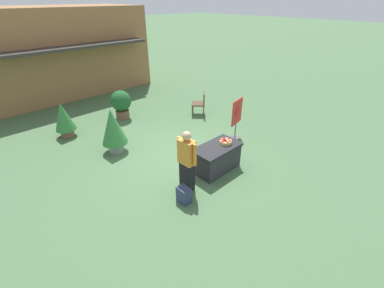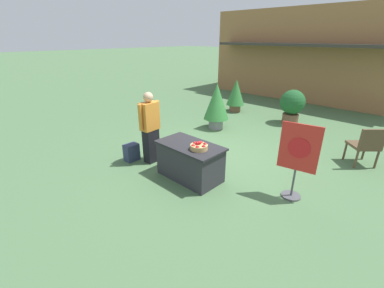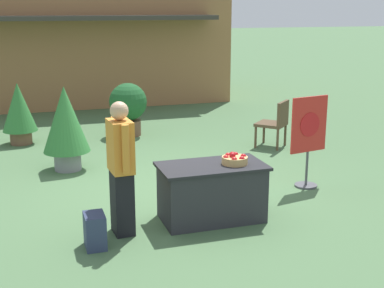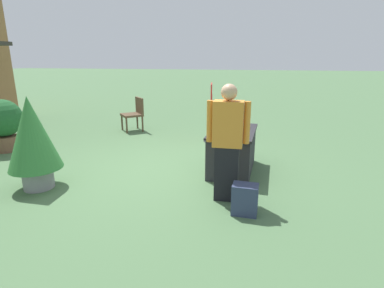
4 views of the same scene
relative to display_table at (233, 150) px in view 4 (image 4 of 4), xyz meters
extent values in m
plane|color=#4C7047|center=(-0.24, 1.19, -0.39)|extent=(120.00, 120.00, 0.00)
cube|color=#2D2D33|center=(0.00, 0.00, -0.02)|extent=(1.34, 0.73, 0.73)
cube|color=#242428|center=(0.00, 0.00, 0.36)|extent=(1.42, 0.78, 0.04)
cylinder|color=tan|center=(0.30, -0.05, 0.43)|extent=(0.35, 0.35, 0.10)
sphere|color=red|center=(0.43, -0.06, 0.47)|extent=(0.08, 0.08, 0.08)
sphere|color=#A30F14|center=(0.36, 0.06, 0.47)|extent=(0.08, 0.08, 0.08)
sphere|color=red|center=(0.25, 0.06, 0.47)|extent=(0.08, 0.08, 0.08)
sphere|color=red|center=(0.18, -0.04, 0.47)|extent=(0.08, 0.08, 0.08)
sphere|color=red|center=(0.25, -0.17, 0.47)|extent=(0.08, 0.08, 0.08)
sphere|color=red|center=(0.36, -0.16, 0.47)|extent=(0.08, 0.08, 0.08)
sphere|color=#A30F14|center=(0.28, -0.04, 0.50)|extent=(0.08, 0.08, 0.08)
sphere|color=red|center=(0.27, -0.07, 0.50)|extent=(0.08, 0.08, 0.08)
sphere|color=red|center=(0.28, -0.02, 0.50)|extent=(0.08, 0.08, 0.08)
cube|color=black|center=(-1.23, -0.08, 0.02)|extent=(0.26, 0.36, 0.82)
cube|color=orange|center=(-1.23, -0.08, 0.76)|extent=(0.29, 0.44, 0.65)
sphere|color=tan|center=(-1.23, -0.08, 1.20)|extent=(0.23, 0.23, 0.23)
cylinder|color=orange|center=(-1.24, 0.18, 0.78)|extent=(0.09, 0.09, 0.59)
cylinder|color=orange|center=(-1.21, -0.34, 0.78)|extent=(0.09, 0.09, 0.59)
cube|color=#2D3856|center=(-1.62, -0.40, -0.18)|extent=(0.24, 0.34, 0.42)
cylinder|color=#4C4C51|center=(1.91, 0.82, -0.37)|extent=(0.36, 0.36, 0.03)
cylinder|color=#4C4C51|center=(1.91, 0.82, -0.08)|extent=(0.04, 0.04, 0.55)
cube|color=red|center=(1.91, 0.82, 0.63)|extent=(0.68, 0.16, 0.88)
cylinder|color=red|center=(1.91, 0.80, 0.63)|extent=(0.38, 0.08, 0.38)
cylinder|color=brown|center=(2.14, 3.29, -0.17)|extent=(0.05, 0.05, 0.44)
cylinder|color=brown|center=(2.48, 3.62, -0.17)|extent=(0.05, 0.05, 0.44)
cylinder|color=brown|center=(2.46, 2.95, -0.17)|extent=(0.05, 0.05, 0.44)
cylinder|color=brown|center=(2.80, 3.28, -0.17)|extent=(0.05, 0.05, 0.44)
cube|color=brown|center=(2.47, 3.28, 0.08)|extent=(0.78, 0.78, 0.06)
cube|color=brown|center=(2.64, 3.11, 0.34)|extent=(0.44, 0.43, 0.46)
cylinder|color=gray|center=(-1.65, 2.91, -0.22)|extent=(0.47, 0.47, 0.34)
cone|color=#337A38|center=(-1.65, 2.91, 0.53)|extent=(0.81, 0.81, 1.15)
cylinder|color=brown|center=(-0.11, 5.15, -0.22)|extent=(0.54, 0.54, 0.34)
sphere|color=#1E5628|center=(-0.11, 5.15, 0.37)|extent=(0.84, 0.84, 0.84)
camera|label=1|loc=(-4.78, -4.06, 4.06)|focal=24.00mm
camera|label=2|loc=(3.43, -3.49, 2.45)|focal=24.00mm
camera|label=3|loc=(-2.32, -6.38, 2.42)|focal=50.00mm
camera|label=4|loc=(-5.33, -0.69, 1.62)|focal=28.00mm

